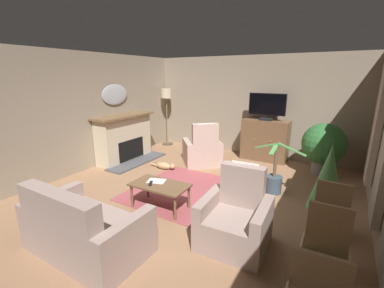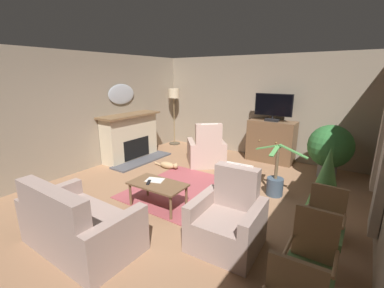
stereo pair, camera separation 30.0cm
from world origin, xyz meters
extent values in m
cube|color=#936B4C|center=(0.00, 0.00, -0.02)|extent=(6.31, 6.97, 0.04)
cube|color=gray|center=(0.00, 3.24, 1.36)|extent=(6.31, 0.10, 2.71)
cube|color=gray|center=(-2.91, 0.00, 1.36)|extent=(0.10, 6.97, 2.71)
cube|color=#B2A393|center=(2.80, 1.47, 1.49)|extent=(0.10, 0.44, 2.28)
cube|color=#9E474C|center=(-0.17, 0.14, 0.01)|extent=(2.01, 2.06, 0.01)
cube|color=#4C4C51|center=(-2.17, 0.96, 0.02)|extent=(0.50, 1.76, 0.04)
cube|color=beige|center=(-2.61, 0.96, 0.58)|extent=(0.47, 1.56, 1.16)
cube|color=black|center=(-2.41, 0.96, 0.32)|extent=(0.10, 0.88, 0.52)
cube|color=brown|center=(-2.57, 0.96, 1.19)|extent=(0.59, 1.72, 0.05)
ellipsoid|color=#B2B7BF|center=(-2.83, 0.96, 1.71)|extent=(0.06, 0.84, 0.52)
cube|color=#4A3523|center=(0.58, 2.89, 0.03)|extent=(1.11, 0.47, 0.06)
cube|color=brown|center=(0.58, 2.89, 0.53)|extent=(1.17, 0.53, 1.07)
sphere|color=tan|center=(0.36, 2.61, 0.59)|extent=(0.03, 0.03, 0.03)
sphere|color=tan|center=(0.79, 2.61, 0.59)|extent=(0.03, 0.03, 0.03)
cube|color=black|center=(0.58, 2.84, 1.10)|extent=(0.34, 0.20, 0.06)
cylinder|color=black|center=(0.58, 2.84, 1.17)|extent=(0.04, 0.04, 0.08)
cube|color=black|center=(0.58, 2.84, 1.48)|extent=(0.93, 0.05, 0.55)
cube|color=black|center=(0.58, 2.81, 1.48)|extent=(0.89, 0.01, 0.51)
cube|color=brown|center=(-0.21, -0.63, 0.42)|extent=(0.99, 0.57, 0.03)
cylinder|color=brown|center=(0.22, -0.40, 0.20)|extent=(0.04, 0.04, 0.41)
cylinder|color=brown|center=(-0.65, -0.43, 0.20)|extent=(0.04, 0.04, 0.41)
cylinder|color=brown|center=(0.23, -0.84, 0.20)|extent=(0.04, 0.04, 0.41)
cylinder|color=brown|center=(-0.64, -0.87, 0.20)|extent=(0.04, 0.04, 0.41)
cube|color=black|center=(-0.35, -0.71, 0.45)|extent=(0.13, 0.17, 0.02)
cube|color=silver|center=(-0.34, -0.56, 0.44)|extent=(0.36, 0.31, 0.01)
cube|color=#A3897F|center=(-0.34, -1.97, 0.21)|extent=(1.26, 0.88, 0.41)
cube|color=#A3897F|center=(-0.34, -2.31, 0.68)|extent=(1.26, 0.20, 0.53)
cube|color=#A3897F|center=(-1.04, -1.97, 0.32)|extent=(0.15, 0.88, 0.63)
cube|color=#A3897F|center=(0.36, -1.97, 0.32)|extent=(0.15, 0.88, 0.63)
cube|color=#A84C51|center=(-0.60, -2.10, 0.53)|extent=(0.36, 0.12, 0.36)
cube|color=#BC9E8E|center=(-0.69, 1.73, 0.20)|extent=(1.02, 1.04, 0.41)
cube|color=#BC9E8E|center=(-0.47, 1.47, 0.75)|extent=(0.58, 0.54, 0.69)
cube|color=#BC9E8E|center=(-0.97, 1.48, 0.30)|extent=(0.65, 0.72, 0.61)
cube|color=#BC9E8E|center=(-0.41, 1.97, 0.30)|extent=(0.65, 0.72, 0.61)
cube|color=white|center=(-0.43, 1.42, 1.00)|extent=(0.30, 0.27, 0.24)
cube|color=#A3897F|center=(1.23, -0.92, 0.22)|extent=(0.64, 0.84, 0.44)
cube|color=#A3897F|center=(1.22, -0.61, 0.73)|extent=(0.61, 0.21, 0.59)
cube|color=#A3897F|center=(1.60, -0.90, 0.32)|extent=(0.17, 0.81, 0.64)
cube|color=#A3897F|center=(0.87, -0.94, 0.32)|extent=(0.17, 0.81, 0.64)
cube|color=white|center=(1.21, -0.54, 0.93)|extent=(0.38, 0.04, 0.24)
cube|color=#93704C|center=(2.30, -1.97, 0.71)|extent=(0.41, 0.06, 0.52)
cube|color=#4C703D|center=(2.31, -1.43, 0.45)|extent=(0.44, 0.48, 0.08)
cube|color=#93704C|center=(2.30, -1.22, 0.73)|extent=(0.39, 0.05, 0.57)
cylinder|color=#93704C|center=(2.12, -1.23, 0.21)|extent=(0.04, 0.04, 0.41)
cylinder|color=#93704C|center=(2.49, -1.22, 0.21)|extent=(0.04, 0.04, 0.41)
cylinder|color=#93704C|center=(2.50, -1.43, 0.67)|extent=(0.04, 0.38, 0.03)
cylinder|color=#93704C|center=(2.11, -1.44, 0.67)|extent=(0.04, 0.38, 0.03)
cube|color=#4C703D|center=(2.31, -0.64, 0.45)|extent=(0.43, 0.42, 0.08)
cube|color=#93704C|center=(2.31, -0.45, 0.71)|extent=(0.39, 0.04, 0.51)
cylinder|color=#93704C|center=(2.12, -0.82, 0.21)|extent=(0.04, 0.04, 0.41)
cylinder|color=#93704C|center=(2.49, -0.82, 0.21)|extent=(0.04, 0.04, 0.41)
cylinder|color=#93704C|center=(2.12, -0.46, 0.21)|extent=(0.04, 0.04, 0.41)
cylinder|color=#93704C|center=(2.49, -0.46, 0.21)|extent=(0.04, 0.04, 0.41)
cylinder|color=#93704C|center=(2.50, -0.64, 0.67)|extent=(0.03, 0.34, 0.03)
cylinder|color=#93704C|center=(2.11, -0.64, 0.67)|extent=(0.03, 0.34, 0.03)
cylinder|color=slate|center=(2.21, 0.08, 0.16)|extent=(0.34, 0.34, 0.32)
cone|color=#4C8E47|center=(2.21, 0.08, 0.81)|extent=(0.48, 0.48, 0.97)
cylinder|color=slate|center=(1.98, 2.47, 0.15)|extent=(0.39, 0.39, 0.31)
sphere|color=#2D6B33|center=(1.98, 2.47, 0.72)|extent=(0.92, 0.92, 0.92)
cylinder|color=#3D4C5B|center=(1.30, 0.95, 0.17)|extent=(0.31, 0.31, 0.34)
cylinder|color=brown|center=(1.30, 0.95, 0.60)|extent=(0.06, 0.06, 0.53)
cube|color=#4C8E47|center=(1.56, 0.96, 0.91)|extent=(0.51, 0.09, 0.19)
cube|color=#4C8E47|center=(1.27, 1.12, 0.91)|extent=(0.14, 0.36, 0.07)
cube|color=#4C8E47|center=(1.09, 0.96, 0.91)|extent=(0.40, 0.09, 0.15)
cube|color=#4C8E47|center=(1.29, 0.79, 0.91)|extent=(0.10, 0.32, 0.14)
ellipsoid|color=tan|center=(-1.29, 0.90, 0.08)|extent=(0.41, 0.20, 0.17)
sphere|color=tan|center=(-1.05, 0.92, 0.11)|extent=(0.13, 0.13, 0.13)
cone|color=tan|center=(-1.05, 0.95, 0.17)|extent=(0.04, 0.04, 0.04)
cone|color=tan|center=(-1.04, 0.89, 0.17)|extent=(0.04, 0.04, 0.04)
cylinder|color=tan|center=(-1.59, 0.92, 0.05)|extent=(0.22, 0.05, 0.08)
cylinder|color=#4C4233|center=(-2.56, 2.81, 0.02)|extent=(0.35, 0.35, 0.04)
cylinder|color=olive|center=(-2.56, 2.81, 0.75)|extent=(0.03, 0.03, 1.50)
cylinder|color=beige|center=(-2.56, 2.81, 1.64)|extent=(0.34, 0.34, 0.28)
camera|label=1|loc=(2.28, -3.77, 2.21)|focal=24.07mm
camera|label=2|loc=(2.54, -3.61, 2.21)|focal=24.07mm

